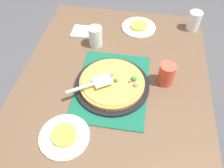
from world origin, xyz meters
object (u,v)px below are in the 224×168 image
(plate_far_right, at_px, (64,136))
(plate_near_left, at_px, (139,27))
(pizza_server, at_px, (93,84))
(cup_corner, at_px, (95,36))
(pizza_pan, at_px, (112,85))
(napkin_stack, at_px, (82,32))
(cup_far, at_px, (166,74))
(served_slice_left, at_px, (139,26))
(pizza, at_px, (112,82))
(cup_near, at_px, (194,21))
(served_slice_right, at_px, (64,135))

(plate_far_right, bearing_deg, plate_near_left, -16.94)
(plate_near_left, distance_m, pizza_server, 0.60)
(cup_corner, height_order, pizza_server, cup_corner)
(pizza_pan, bearing_deg, napkin_stack, 32.73)
(plate_near_left, xyz_separation_m, plate_far_right, (-0.83, 0.25, 0.00))
(cup_far, bearing_deg, plate_near_left, 21.41)
(served_slice_left, distance_m, cup_far, 0.47)
(cup_far, xyz_separation_m, napkin_stack, (0.33, 0.53, -0.05))
(pizza_server, bearing_deg, cup_far, -69.77)
(pizza, height_order, pizza_server, pizza_server)
(pizza, relative_size, cup_near, 2.75)
(pizza, height_order, plate_far_right, pizza)
(served_slice_right, bearing_deg, cup_corner, -0.93)
(cup_near, xyz_separation_m, pizza_server, (-0.62, 0.52, 0.01))
(pizza_pan, bearing_deg, pizza_server, 122.97)
(pizza, height_order, cup_corner, cup_corner)
(pizza, relative_size, napkin_stack, 2.75)
(pizza_pan, height_order, plate_far_right, pizza_pan)
(plate_near_left, distance_m, cup_corner, 0.32)
(cup_corner, xyz_separation_m, pizza_server, (-0.36, -0.07, 0.01))
(plate_far_right, distance_m, served_slice_right, 0.01)
(pizza, height_order, napkin_stack, pizza)
(pizza_pan, xyz_separation_m, served_slice_right, (-0.31, 0.16, 0.01))
(plate_near_left, xyz_separation_m, served_slice_left, (0.00, 0.00, 0.01))
(plate_near_left, bearing_deg, pizza, 169.92)
(plate_near_left, bearing_deg, cup_corner, 130.23)
(pizza, xyz_separation_m, napkin_stack, (0.40, 0.26, -0.03))
(pizza, xyz_separation_m, cup_corner, (0.31, 0.15, 0.03))
(pizza_pan, xyz_separation_m, cup_far, (0.07, -0.27, 0.05))
(pizza, xyz_separation_m, plate_far_right, (-0.31, 0.16, -0.03))
(cup_corner, height_order, napkin_stack, cup_corner)
(pizza_pan, bearing_deg, cup_near, -37.70)
(plate_near_left, relative_size, napkin_stack, 1.83)
(plate_far_right, height_order, served_slice_right, served_slice_right)
(plate_near_left, distance_m, served_slice_right, 0.86)
(plate_near_left, xyz_separation_m, napkin_stack, (-0.11, 0.35, 0.00))
(pizza_server, bearing_deg, pizza_pan, -57.03)
(cup_corner, bearing_deg, plate_near_left, -49.77)
(served_slice_left, bearing_deg, pizza_pan, 169.76)
(served_slice_right, height_order, cup_far, cup_far)
(served_slice_left, relative_size, cup_near, 0.92)
(pizza_server, bearing_deg, napkin_stack, 21.25)
(plate_near_left, xyz_separation_m, cup_near, (0.05, -0.34, 0.06))
(cup_corner, relative_size, napkin_stack, 1.00)
(pizza_pan, relative_size, pizza, 1.15)
(plate_near_left, distance_m, cup_near, 0.35)
(cup_near, distance_m, pizza_server, 0.80)
(napkin_stack, bearing_deg, pizza_pan, -147.27)
(plate_far_right, height_order, cup_corner, cup_corner)
(pizza, xyz_separation_m, pizza_server, (-0.05, 0.08, 0.04))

